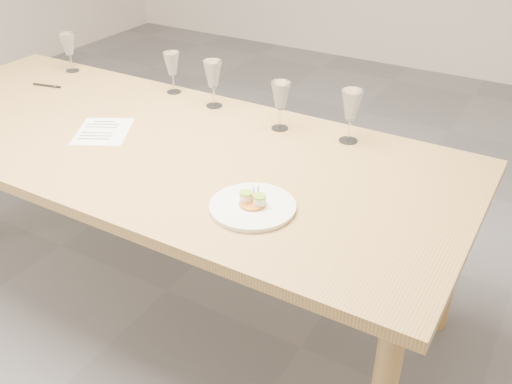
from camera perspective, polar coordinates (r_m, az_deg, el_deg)
The scene contains 10 objects.
ground at distance 2.62m, azimuth -8.90°, elevation -9.70°, with size 7.00×7.00×0.00m, color slate.
dining_table at distance 2.23m, azimuth -10.30°, elevation 3.66°, with size 2.40×1.00×0.75m.
dinner_plate at distance 1.74m, azimuth -0.33°, elevation -1.39°, with size 0.27×0.27×0.07m.
recipe_sheet at distance 2.31m, azimuth -15.05°, elevation 5.90°, with size 0.29×0.31×0.00m.
ballpoint_pen at distance 2.84m, azimuth -20.17°, elevation 9.96°, with size 0.14×0.05×0.01m.
wine_glass_0 at distance 2.98m, azimuth -18.27°, elevation 13.79°, with size 0.07×0.07×0.19m.
wine_glass_1 at distance 2.59m, azimuth -8.41°, elevation 12.48°, with size 0.07×0.07×0.18m.
wine_glass_2 at distance 2.42m, azimuth -4.34°, elevation 11.60°, with size 0.08×0.08×0.20m.
wine_glass_3 at distance 2.20m, azimuth 2.47°, elevation 9.50°, with size 0.08×0.08×0.19m.
wine_glass_4 at distance 2.12m, azimuth 9.51°, elevation 8.46°, with size 0.08×0.08×0.20m.
Camera 1 is at (1.33, -1.48, 1.70)m, focal length 40.00 mm.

